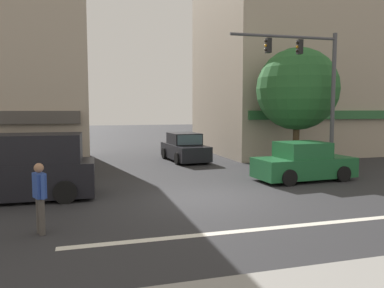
# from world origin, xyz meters

# --- Properties ---
(ground_plane) EXTENTS (120.00, 120.00, 0.00)m
(ground_plane) POSITION_xyz_m (0.00, 0.00, 0.00)
(ground_plane) COLOR #2B2B2D
(lane_marking_stripe) EXTENTS (9.00, 0.24, 0.01)m
(lane_marking_stripe) POSITION_xyz_m (0.00, -3.50, 0.00)
(lane_marking_stripe) COLOR silver
(lane_marking_stripe) RESTS_ON ground
(building_right_corner) EXTENTS (13.15, 9.89, 11.47)m
(building_right_corner) POSITION_xyz_m (10.89, 11.94, 5.73)
(building_right_corner) COLOR tan
(building_right_corner) RESTS_ON ground
(street_tree) EXTENTS (4.08, 4.08, 5.96)m
(street_tree) POSITION_xyz_m (6.39, 5.08, 3.91)
(street_tree) COLOR #4C3823
(street_tree) RESTS_ON ground
(traffic_light_mast) EXTENTS (4.89, 0.35, 6.20)m
(traffic_light_mast) POSITION_xyz_m (5.71, 2.70, 4.18)
(traffic_light_mast) COLOR #47474C
(traffic_light_mast) RESTS_ON ground
(van_parked_curbside) EXTENTS (4.66, 2.16, 2.11)m
(van_parked_curbside) POSITION_xyz_m (-5.78, 1.41, 1.01)
(van_parked_curbside) COLOR black
(van_parked_curbside) RESTS_ON ground
(sedan_crossing_center) EXTENTS (4.20, 2.07, 1.58)m
(sedan_crossing_center) POSITION_xyz_m (4.76, 1.82, 0.71)
(sedan_crossing_center) COLOR #1E6033
(sedan_crossing_center) RESTS_ON ground
(sedan_crossing_leftbound) EXTENTS (2.10, 4.21, 1.58)m
(sedan_crossing_leftbound) POSITION_xyz_m (1.58, 8.86, 0.71)
(sedan_crossing_leftbound) COLOR black
(sedan_crossing_leftbound) RESTS_ON ground
(pedestrian_mid_crossing) EXTENTS (0.35, 0.53, 1.67)m
(pedestrian_mid_crossing) POSITION_xyz_m (-4.89, -2.39, 0.95)
(pedestrian_mid_crossing) COLOR #4C4742
(pedestrian_mid_crossing) RESTS_ON ground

